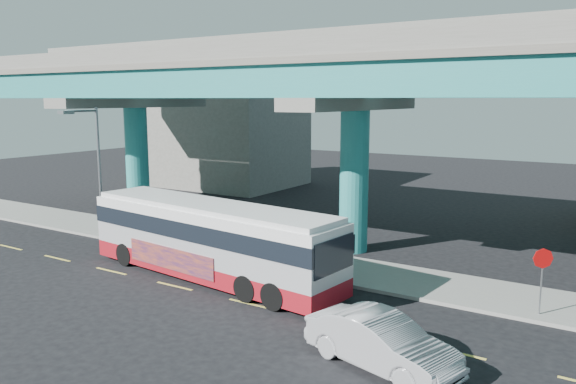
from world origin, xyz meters
The scene contains 10 objects.
ground centered at (0.00, 0.00, 0.00)m, with size 120.00×120.00×0.00m, color black.
sidewalk centered at (0.00, 5.50, 0.07)m, with size 70.00×4.00×0.15m, color gray.
lane_markings centered at (0.00, -0.30, 0.01)m, with size 58.00×0.12×0.01m.
viaduct centered at (0.00, 9.11, 9.14)m, with size 52.00×12.40×11.70m.
building_concrete centered at (-20.00, 24.00, 4.50)m, with size 12.00×10.00×9.00m, color gray.
transit_bus centered at (-3.39, 1.45, 1.87)m, with size 13.50×4.34×3.41m.
sedan centered at (6.41, -2.48, 0.80)m, with size 5.16×2.92×1.61m, color #AEADB2.
parked_car centered at (-10.36, 5.61, 0.84)m, with size 4.30×2.59×1.37m, color #2A292E.
street_lamp centered at (-13.70, 3.45, 4.95)m, with size 0.50×2.41×7.34m.
stop_sign centered at (9.84, 4.18, 1.94)m, with size 0.64×0.44×2.49m.
Camera 1 is at (12.42, -17.31, 7.96)m, focal length 35.00 mm.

